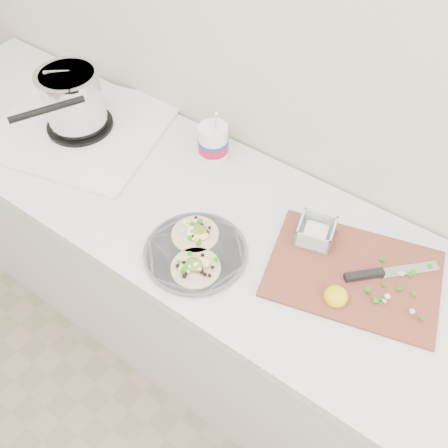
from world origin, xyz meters
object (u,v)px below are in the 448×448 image
Objects in this scene: cutboard at (352,267)px; stove at (76,109)px; taco_plate at (195,250)px; tub at (213,140)px.

stove is at bearing 165.07° from cutboard.
stove is 2.31× the size of taco_plate.
tub is (0.48, 0.17, -0.02)m from stove.
stove is 0.50m from tub.
cutboard is (0.39, 0.21, 0.00)m from taco_plate.
cutboard is (0.60, -0.16, -0.05)m from tub.
taco_plate is at bearing -167.20° from cutboard.
cutboard is at bearing -14.18° from stove.
cutboard is at bearing -15.05° from tub.
taco_plate is (0.68, -0.20, -0.07)m from stove.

